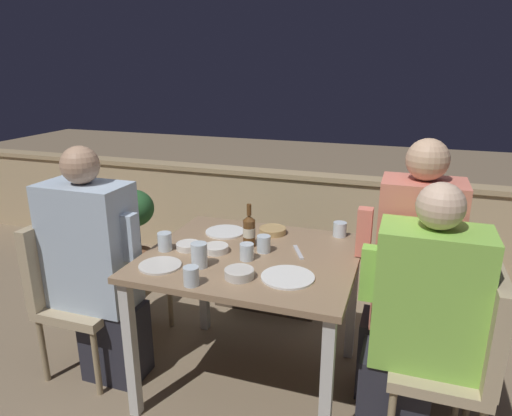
% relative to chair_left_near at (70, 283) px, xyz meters
% --- Properties ---
extents(ground_plane, '(16.00, 16.00, 0.00)m').
position_rel_chair_left_near_xyz_m(ground_plane, '(0.99, 0.18, -0.52)').
color(ground_plane, '#847056').
extents(parapet_wall, '(9.00, 0.18, 0.80)m').
position_rel_chair_left_near_xyz_m(parapet_wall, '(0.99, 1.81, -0.11)').
color(parapet_wall, tan).
rests_on(parapet_wall, ground_plane).
extents(dining_table, '(1.03, 0.91, 0.76)m').
position_rel_chair_left_near_xyz_m(dining_table, '(0.99, 0.18, 0.15)').
color(dining_table, '#937556').
rests_on(dining_table, ground_plane).
extents(planter_hedge, '(0.71, 0.47, 0.57)m').
position_rel_chair_left_near_xyz_m(planter_hedge, '(0.82, 1.05, -0.20)').
color(planter_hedge, brown).
rests_on(planter_hedge, ground_plane).
extents(chair_left_near, '(0.41, 0.40, 0.88)m').
position_rel_chair_left_near_xyz_m(chair_left_near, '(0.00, 0.00, 0.00)').
color(chair_left_near, tan).
rests_on(chair_left_near, ground_plane).
extents(person_blue_shirt, '(0.51, 0.26, 1.28)m').
position_rel_chair_left_near_xyz_m(person_blue_shirt, '(0.19, 0.00, 0.12)').
color(person_blue_shirt, '#282833').
rests_on(person_blue_shirt, ground_plane).
extents(chair_left_far, '(0.41, 0.40, 0.88)m').
position_rel_chair_left_near_xyz_m(chair_left_far, '(0.04, 0.36, 0.00)').
color(chair_left_far, tan).
rests_on(chair_left_far, ground_plane).
extents(chair_right_near, '(0.41, 0.40, 0.88)m').
position_rel_chair_left_near_xyz_m(chair_right_near, '(1.99, 0.04, 0.00)').
color(chair_right_near, tan).
rests_on(chair_right_near, ground_plane).
extents(person_green_blouse, '(0.50, 0.26, 1.23)m').
position_rel_chair_left_near_xyz_m(person_green_blouse, '(1.79, 0.04, 0.09)').
color(person_green_blouse, '#282833').
rests_on(person_green_blouse, ground_plane).
extents(chair_right_far, '(0.41, 0.40, 0.88)m').
position_rel_chair_left_near_xyz_m(chair_right_far, '(1.93, 0.33, 0.00)').
color(chair_right_far, tan).
rests_on(chair_right_far, ground_plane).
extents(person_coral_top, '(0.47, 0.26, 1.35)m').
position_rel_chair_left_near_xyz_m(person_coral_top, '(1.74, 0.33, 0.16)').
color(person_coral_top, '#282833').
rests_on(person_coral_top, ground_plane).
extents(beer_bottle, '(0.06, 0.06, 0.23)m').
position_rel_chair_left_near_xyz_m(beer_bottle, '(0.95, 0.27, 0.33)').
color(beer_bottle, brown).
rests_on(beer_bottle, dining_table).
extents(plate_0, '(0.22, 0.22, 0.01)m').
position_rel_chair_left_near_xyz_m(plate_0, '(0.75, 0.41, 0.24)').
color(plate_0, white).
rests_on(plate_0, dining_table).
extents(plate_1, '(0.20, 0.20, 0.01)m').
position_rel_chair_left_near_xyz_m(plate_1, '(0.64, -0.10, 0.24)').
color(plate_1, silver).
rests_on(plate_1, dining_table).
extents(plate_2, '(0.24, 0.24, 0.01)m').
position_rel_chair_left_near_xyz_m(plate_2, '(1.23, -0.02, 0.24)').
color(plate_2, white).
rests_on(plate_2, dining_table).
extents(bowl_0, '(0.13, 0.13, 0.04)m').
position_rel_chair_left_near_xyz_m(bowl_0, '(0.81, 0.15, 0.26)').
color(bowl_0, silver).
rests_on(bowl_0, dining_table).
extents(bowl_1, '(0.13, 0.13, 0.04)m').
position_rel_chair_left_near_xyz_m(bowl_1, '(1.03, -0.09, 0.26)').
color(bowl_1, beige).
rests_on(bowl_1, dining_table).
extents(bowl_2, '(0.15, 0.15, 0.04)m').
position_rel_chair_left_near_xyz_m(bowl_2, '(1.01, 0.49, 0.26)').
color(bowl_2, tan).
rests_on(bowl_2, dining_table).
extents(bowl_3, '(0.12, 0.12, 0.03)m').
position_rel_chair_left_near_xyz_m(bowl_3, '(0.66, 0.13, 0.26)').
color(bowl_3, silver).
rests_on(bowl_3, dining_table).
extents(glass_cup_0, '(0.07, 0.07, 0.08)m').
position_rel_chair_left_near_xyz_m(glass_cup_0, '(1.04, 0.22, 0.28)').
color(glass_cup_0, silver).
rests_on(glass_cup_0, dining_table).
extents(glass_cup_1, '(0.07, 0.07, 0.09)m').
position_rel_chair_left_near_xyz_m(glass_cup_1, '(0.56, 0.08, 0.28)').
color(glass_cup_1, silver).
rests_on(glass_cup_1, dining_table).
extents(glass_cup_2, '(0.07, 0.07, 0.08)m').
position_rel_chair_left_near_xyz_m(glass_cup_2, '(0.99, 0.11, 0.28)').
color(glass_cup_2, silver).
rests_on(glass_cup_2, dining_table).
extents(glass_cup_3, '(0.07, 0.07, 0.08)m').
position_rel_chair_left_near_xyz_m(glass_cup_3, '(1.37, 0.57, 0.28)').
color(glass_cup_3, silver).
rests_on(glass_cup_3, dining_table).
extents(glass_cup_4, '(0.08, 0.08, 0.12)m').
position_rel_chair_left_near_xyz_m(glass_cup_4, '(0.81, -0.04, 0.30)').
color(glass_cup_4, silver).
rests_on(glass_cup_4, dining_table).
extents(glass_cup_5, '(0.07, 0.07, 0.08)m').
position_rel_chair_left_near_xyz_m(glass_cup_5, '(0.86, -0.22, 0.28)').
color(glass_cup_5, silver).
rests_on(glass_cup_5, dining_table).
extents(fork_0, '(0.09, 0.16, 0.01)m').
position_rel_chair_left_near_xyz_m(fork_0, '(1.21, 0.27, 0.24)').
color(fork_0, silver).
rests_on(fork_0, dining_table).
extents(potted_plant, '(0.32, 0.32, 0.75)m').
position_rel_chair_left_near_xyz_m(potted_plant, '(-0.28, 1.05, -0.06)').
color(potted_plant, brown).
rests_on(potted_plant, ground_plane).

